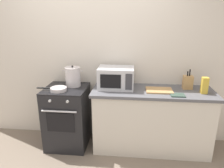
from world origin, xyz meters
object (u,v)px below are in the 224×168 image
(microwave, at_px, (116,78))
(cutting_board, at_px, (159,90))
(knife_block, at_px, (188,82))
(pasta_box, at_px, (205,85))
(oven_mitt, at_px, (178,95))
(frying_pan, at_px, (58,89))
(stock_pot, at_px, (73,77))
(stove, at_px, (68,117))

(microwave, distance_m, cutting_board, 0.63)
(microwave, distance_m, knife_block, 1.02)
(pasta_box, relative_size, oven_mitt, 1.22)
(frying_pan, relative_size, oven_mitt, 2.35)
(stock_pot, height_order, cutting_board, stock_pot)
(stove, height_order, oven_mitt, oven_mitt)
(oven_mitt, bearing_deg, cutting_board, 143.83)
(microwave, xyz_separation_m, cutting_board, (0.61, -0.08, -0.14))
(pasta_box, bearing_deg, microwave, 174.81)
(knife_block, bearing_deg, microwave, -176.50)
(microwave, height_order, oven_mitt, microwave)
(oven_mitt, bearing_deg, knife_block, 57.87)
(stove, height_order, frying_pan, frying_pan)
(microwave, distance_m, oven_mitt, 0.87)
(stove, height_order, pasta_box, pasta_box)
(stove, distance_m, oven_mitt, 1.63)
(frying_pan, bearing_deg, knife_block, 8.79)
(stove, distance_m, pasta_box, 2.00)
(oven_mitt, bearing_deg, stock_pot, 169.89)
(stove, relative_size, pasta_box, 4.18)
(stove, relative_size, cutting_board, 2.56)
(microwave, height_order, pasta_box, microwave)
(microwave, bearing_deg, pasta_box, -5.19)
(stock_pot, bearing_deg, pasta_box, -4.09)
(stove, distance_m, microwave, 0.95)
(knife_block, xyz_separation_m, oven_mitt, (-0.19, -0.30, -0.09))
(stove, xyz_separation_m, oven_mitt, (1.55, -0.16, 0.47))
(oven_mitt, bearing_deg, pasta_box, 19.65)
(stock_pot, xyz_separation_m, cutting_board, (1.24, -0.10, -0.13))
(microwave, bearing_deg, oven_mitt, -16.10)
(stove, bearing_deg, cutting_board, 0.05)
(pasta_box, bearing_deg, knife_block, 135.95)
(stock_pot, height_order, frying_pan, stock_pot)
(stove, relative_size, frying_pan, 2.17)
(oven_mitt, bearing_deg, frying_pan, 179.23)
(stock_pot, xyz_separation_m, knife_block, (1.65, 0.04, -0.04))
(stove, bearing_deg, knife_block, 4.64)
(stock_pot, bearing_deg, frying_pan, -122.06)
(microwave, relative_size, knife_block, 1.77)
(pasta_box, bearing_deg, cutting_board, 177.05)
(frying_pan, bearing_deg, cutting_board, 5.67)
(stock_pot, height_order, pasta_box, stock_pot)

